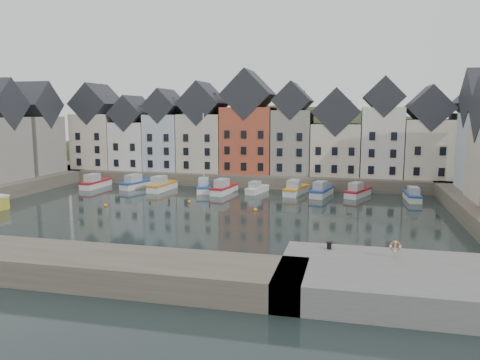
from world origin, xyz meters
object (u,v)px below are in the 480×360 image
(boat_a, at_px, (95,183))
(boat_d, at_px, (204,187))
(life_ring_post, at_px, (395,247))
(mooring_bollard, at_px, (329,245))

(boat_a, distance_m, boat_d, 18.87)
(boat_d, height_order, life_ring_post, boat_d)
(boat_a, bearing_deg, boat_d, 3.36)
(boat_a, relative_size, life_ring_post, 5.33)
(boat_a, distance_m, mooring_bollard, 52.16)
(boat_a, distance_m, life_ring_post, 56.64)
(boat_a, height_order, boat_d, boat_d)
(mooring_bollard, bearing_deg, boat_d, 122.00)
(boat_a, xyz_separation_m, mooring_bollard, (40.03, -33.41, 1.53))
(boat_d, relative_size, mooring_bollard, 22.39)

